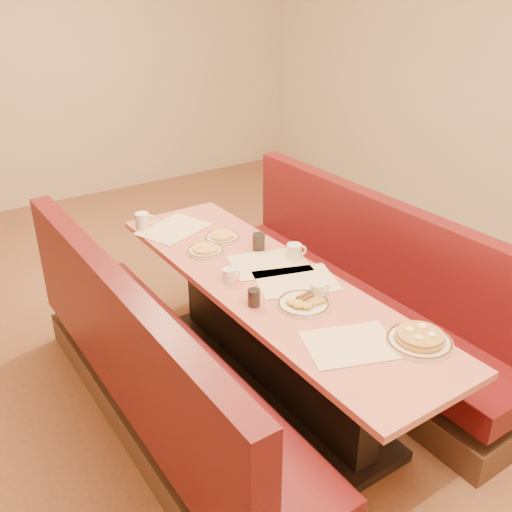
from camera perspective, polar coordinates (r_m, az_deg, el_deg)
ground at (r=3.66m, az=1.13°, el=-12.75°), size 8.00×8.00×0.00m
room_envelope at (r=2.87m, az=1.49°, el=18.78°), size 6.04×8.04×2.82m
diner_table at (r=3.44m, az=1.19°, el=-7.90°), size 0.70×2.50×0.75m
booth_left at (r=3.16m, az=-9.99°, el=-12.17°), size 0.55×2.50×1.05m
booth_right at (r=3.85m, az=10.15°, el=-4.49°), size 0.55×2.50×1.05m
placemat_near_left at (r=2.73m, az=9.45°, el=-8.72°), size 0.50×0.44×0.00m
placemat_near_right at (r=3.23m, az=4.01°, el=-2.47°), size 0.53×0.47×0.00m
placemat_far_left at (r=3.92m, az=-8.21°, el=2.71°), size 0.53×0.47×0.00m
placemat_far_right at (r=3.42m, az=1.33°, el=-0.72°), size 0.53×0.45×0.00m
pancake_plate at (r=2.80m, az=16.02°, el=-8.01°), size 0.31×0.31×0.07m
eggs_plate at (r=2.99m, az=4.75°, el=-4.75°), size 0.28×0.28×0.06m
extra_plate_mid at (r=3.74m, az=-3.44°, el=1.94°), size 0.23×0.23×0.05m
extra_plate_far at (r=3.57m, az=-5.10°, el=0.61°), size 0.23×0.23×0.05m
coffee_mug_a at (r=3.07m, az=6.23°, el=-3.43°), size 0.11×0.08×0.08m
coffee_mug_b at (r=3.21m, az=-2.68°, el=-1.93°), size 0.10×0.07×0.08m
coffee_mug_c at (r=3.46m, az=3.88°, el=0.45°), size 0.13×0.09×0.10m
coffee_mug_d at (r=3.97m, az=-11.26°, el=3.56°), size 0.13×0.10×0.10m
soda_tumbler_near at (r=2.98m, az=-0.21°, el=-4.20°), size 0.07×0.07×0.09m
soda_tumbler_mid at (r=3.57m, az=0.27°, el=1.43°), size 0.08×0.08×0.11m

